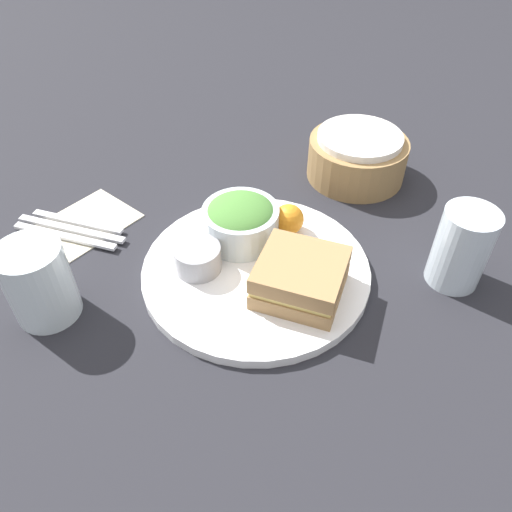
{
  "coord_description": "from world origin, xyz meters",
  "views": [
    {
      "loc": [
        0.32,
        -0.39,
        0.51
      ],
      "look_at": [
        0.0,
        0.0,
        0.03
      ],
      "focal_mm": 35.0,
      "sensor_mm": 36.0,
      "label": 1
    }
  ],
  "objects_px": {
    "dressing_cup": "(198,258)",
    "knife": "(71,229)",
    "plate": "(256,270)",
    "fork": "(65,236)",
    "spoon": "(78,222)",
    "water_glass": "(39,283)",
    "salad_bowl": "(241,220)",
    "drink_glass": "(462,248)",
    "sandwich": "(300,278)",
    "bread_basket": "(357,157)"
  },
  "relations": [
    {
      "from": "sandwich",
      "to": "bread_basket",
      "type": "relative_size",
      "value": 0.82
    },
    {
      "from": "fork",
      "to": "spoon",
      "type": "relative_size",
      "value": 1.11
    },
    {
      "from": "drink_glass",
      "to": "fork",
      "type": "bearing_deg",
      "value": -148.57
    },
    {
      "from": "sandwich",
      "to": "salad_bowl",
      "type": "distance_m",
      "value": 0.14
    },
    {
      "from": "plate",
      "to": "fork",
      "type": "xyz_separation_m",
      "value": [
        -0.27,
        -0.13,
        -0.0
      ]
    },
    {
      "from": "spoon",
      "to": "plate",
      "type": "bearing_deg",
      "value": 176.59
    },
    {
      "from": "salad_bowl",
      "to": "knife",
      "type": "relative_size",
      "value": 0.61
    },
    {
      "from": "dressing_cup",
      "to": "water_glass",
      "type": "height_order",
      "value": "water_glass"
    },
    {
      "from": "spoon",
      "to": "water_glass",
      "type": "relative_size",
      "value": 1.45
    },
    {
      "from": "dressing_cup",
      "to": "fork",
      "type": "xyz_separation_m",
      "value": [
        -0.21,
        -0.08,
        -0.03
      ]
    },
    {
      "from": "plate",
      "to": "bread_basket",
      "type": "xyz_separation_m",
      "value": [
        -0.02,
        0.3,
        0.03
      ]
    },
    {
      "from": "salad_bowl",
      "to": "bread_basket",
      "type": "relative_size",
      "value": 0.66
    },
    {
      "from": "fork",
      "to": "water_glass",
      "type": "distance_m",
      "value": 0.15
    },
    {
      "from": "knife",
      "to": "bread_basket",
      "type": "bearing_deg",
      "value": -143.76
    },
    {
      "from": "dressing_cup",
      "to": "knife",
      "type": "relative_size",
      "value": 0.36
    },
    {
      "from": "salad_bowl",
      "to": "plate",
      "type": "bearing_deg",
      "value": -30.5
    },
    {
      "from": "sandwich",
      "to": "spoon",
      "type": "height_order",
      "value": "sandwich"
    },
    {
      "from": "plate",
      "to": "water_glass",
      "type": "relative_size",
      "value": 2.94
    },
    {
      "from": "sandwich",
      "to": "drink_glass",
      "type": "bearing_deg",
      "value": 50.41
    },
    {
      "from": "plate",
      "to": "sandwich",
      "type": "distance_m",
      "value": 0.08
    },
    {
      "from": "salad_bowl",
      "to": "fork",
      "type": "bearing_deg",
      "value": -142.88
    },
    {
      "from": "dressing_cup",
      "to": "fork",
      "type": "distance_m",
      "value": 0.23
    },
    {
      "from": "salad_bowl",
      "to": "knife",
      "type": "height_order",
      "value": "salad_bowl"
    },
    {
      "from": "bread_basket",
      "to": "fork",
      "type": "relative_size",
      "value": 0.97
    },
    {
      "from": "dressing_cup",
      "to": "knife",
      "type": "bearing_deg",
      "value": -164.77
    },
    {
      "from": "spoon",
      "to": "water_glass",
      "type": "height_order",
      "value": "water_glass"
    },
    {
      "from": "bread_basket",
      "to": "spoon",
      "type": "height_order",
      "value": "bread_basket"
    },
    {
      "from": "knife",
      "to": "drink_glass",
      "type": "bearing_deg",
      "value": -172.4
    },
    {
      "from": "sandwich",
      "to": "drink_glass",
      "type": "xyz_separation_m",
      "value": [
        0.14,
        0.17,
        0.02
      ]
    },
    {
      "from": "sandwich",
      "to": "dressing_cup",
      "type": "height_order",
      "value": "sandwich"
    },
    {
      "from": "plate",
      "to": "salad_bowl",
      "type": "xyz_separation_m",
      "value": [
        -0.06,
        0.03,
        0.04
      ]
    },
    {
      "from": "salad_bowl",
      "to": "knife",
      "type": "bearing_deg",
      "value": -146.61
    },
    {
      "from": "drink_glass",
      "to": "fork",
      "type": "xyz_separation_m",
      "value": [
        -0.49,
        -0.3,
        -0.05
      ]
    },
    {
      "from": "knife",
      "to": "spoon",
      "type": "height_order",
      "value": "same"
    },
    {
      "from": "sandwich",
      "to": "knife",
      "type": "height_order",
      "value": "sandwich"
    },
    {
      "from": "salad_bowl",
      "to": "bread_basket",
      "type": "distance_m",
      "value": 0.27
    },
    {
      "from": "spoon",
      "to": "sandwich",
      "type": "bearing_deg",
      "value": 172.63
    },
    {
      "from": "salad_bowl",
      "to": "water_glass",
      "type": "xyz_separation_m",
      "value": [
        -0.11,
        -0.26,
        0.01
      ]
    },
    {
      "from": "drink_glass",
      "to": "dressing_cup",
      "type": "bearing_deg",
      "value": -141.2
    },
    {
      "from": "bread_basket",
      "to": "knife",
      "type": "relative_size",
      "value": 0.92
    },
    {
      "from": "water_glass",
      "to": "plate",
      "type": "bearing_deg",
      "value": 54.1
    },
    {
      "from": "fork",
      "to": "water_glass",
      "type": "bearing_deg",
      "value": 115.95
    },
    {
      "from": "fork",
      "to": "plate",
      "type": "bearing_deg",
      "value": -176.59
    },
    {
      "from": "plate",
      "to": "salad_bowl",
      "type": "relative_size",
      "value": 2.87
    },
    {
      "from": "salad_bowl",
      "to": "water_glass",
      "type": "height_order",
      "value": "water_glass"
    },
    {
      "from": "salad_bowl",
      "to": "water_glass",
      "type": "relative_size",
      "value": 1.03
    },
    {
      "from": "salad_bowl",
      "to": "drink_glass",
      "type": "bearing_deg",
      "value": 26.38
    },
    {
      "from": "plate",
      "to": "knife",
      "type": "bearing_deg",
      "value": -157.95
    },
    {
      "from": "water_glass",
      "to": "dressing_cup",
      "type": "bearing_deg",
      "value": 59.05
    },
    {
      "from": "knife",
      "to": "water_glass",
      "type": "distance_m",
      "value": 0.17
    }
  ]
}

